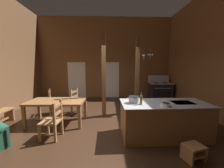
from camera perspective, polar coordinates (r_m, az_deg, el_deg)
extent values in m
cube|color=#382316|center=(4.04, -4.06, -19.29)|extent=(8.15, 8.41, 0.10)
cube|color=brown|center=(7.50, -2.99, 11.30)|extent=(8.15, 0.14, 4.54)
cube|color=white|center=(7.66, -15.40, 1.65)|extent=(1.00, 0.01, 2.05)
cube|color=white|center=(7.45, -0.11, 1.76)|extent=(0.84, 0.01, 2.05)
cube|color=olive|center=(3.65, 21.93, -14.58)|extent=(2.12, 0.94, 0.87)
cube|color=#A8AAB2|center=(3.51, 22.29, -7.84)|extent=(2.18, 1.01, 0.02)
cube|color=black|center=(3.73, 28.93, -7.18)|extent=(0.53, 0.41, 0.00)
cube|color=black|center=(4.16, 19.07, -17.38)|extent=(2.00, 0.08, 0.10)
cube|color=black|center=(7.41, 20.62, -3.25)|extent=(1.15, 0.84, 0.90)
cube|color=black|center=(7.06, 21.58, -4.06)|extent=(0.93, 0.07, 0.52)
cylinder|color=#A8AAB2|center=(6.99, 21.76, -1.85)|extent=(0.82, 0.08, 0.02)
cube|color=#A8AAB2|center=(7.34, 20.79, 0.32)|extent=(1.19, 0.88, 0.03)
cube|color=#A8AAB2|center=(7.66, 20.02, 2.18)|extent=(1.14, 0.12, 0.40)
cylinder|color=black|center=(7.28, 23.02, 0.31)|extent=(0.21, 0.21, 0.01)
cylinder|color=black|center=(7.12, 19.29, 0.34)|extent=(0.21, 0.21, 0.01)
cylinder|color=black|center=(7.56, 22.21, 0.60)|extent=(0.21, 0.21, 0.01)
cylinder|color=black|center=(7.41, 18.61, 0.63)|extent=(0.21, 0.21, 0.01)
cylinder|color=black|center=(7.09, 24.29, -0.87)|extent=(0.05, 0.03, 0.04)
cylinder|color=black|center=(7.02, 22.63, -0.87)|extent=(0.05, 0.03, 0.04)
cylinder|color=black|center=(6.94, 20.92, -0.87)|extent=(0.05, 0.03, 0.04)
cylinder|color=black|center=(6.88, 19.18, -0.87)|extent=(0.05, 0.03, 0.04)
cube|color=brown|center=(5.03, 11.13, 3.63)|extent=(0.14, 0.14, 2.89)
cube|color=brown|center=(5.14, 14.45, 14.80)|extent=(0.68, 0.09, 0.06)
cylinder|color=#A8AAB2|center=(5.11, 14.11, 13.65)|extent=(0.01, 0.01, 0.21)
cylinder|color=#A8AAB2|center=(5.10, 14.06, 12.25)|extent=(0.17, 0.17, 0.04)
cylinder|color=#A8AAB2|center=(5.10, 14.03, 11.36)|extent=(0.02, 0.02, 0.14)
cylinder|color=#A8AAB2|center=(5.19, 16.78, 13.60)|extent=(0.01, 0.01, 0.19)
cylinder|color=#A8AAB2|center=(5.18, 16.73, 12.36)|extent=(0.18, 0.18, 0.04)
cylinder|color=#A8AAB2|center=(5.17, 16.69, 11.48)|extent=(0.02, 0.02, 0.14)
cube|color=brown|center=(4.53, -3.69, 3.33)|extent=(0.14, 0.14, 2.89)
cube|color=#9E7044|center=(3.12, 32.72, -22.28)|extent=(0.42, 0.36, 0.04)
cube|color=#9E7044|center=(3.09, 30.35, -25.66)|extent=(0.11, 0.28, 0.26)
cube|color=#9E7044|center=(3.30, 34.49, -23.66)|extent=(0.11, 0.28, 0.26)
cube|color=#9E7044|center=(3.19, 32.51, -24.60)|extent=(0.38, 0.35, 0.03)
cube|color=olive|center=(4.39, -23.38, -7.12)|extent=(1.72, 0.93, 0.06)
cube|color=olive|center=(5.16, -29.69, -9.60)|extent=(0.08, 0.08, 0.68)
cube|color=olive|center=(4.62, -11.98, -10.71)|extent=(0.08, 0.08, 0.68)
cube|color=olive|center=(4.53, -34.55, -12.26)|extent=(0.08, 0.08, 0.68)
cube|color=olive|center=(3.90, -14.28, -14.24)|extent=(0.08, 0.08, 0.68)
cube|color=#9E7044|center=(5.10, -14.62, -8.00)|extent=(0.56, 0.56, 0.04)
cube|color=#9E7044|center=(5.22, -11.61, -10.12)|extent=(0.06, 0.06, 0.41)
cube|color=#9E7044|center=(4.91, -13.86, -11.32)|extent=(0.06, 0.06, 0.41)
cube|color=#9E7044|center=(5.34, -15.24, -6.81)|extent=(0.06, 0.06, 0.95)
cube|color=#9E7044|center=(5.04, -17.65, -7.76)|extent=(0.06, 0.06, 0.95)
cube|color=#9E7044|center=(5.11, -16.56, -3.31)|extent=(0.16, 0.37, 0.07)
cube|color=#9E7044|center=(5.15, -16.48, -5.39)|extent=(0.16, 0.37, 0.07)
cube|color=#9E7044|center=(5.37, -23.80, -7.60)|extent=(0.56, 0.56, 0.04)
cube|color=#9E7044|center=(5.61, -21.65, -9.24)|extent=(0.06, 0.06, 0.41)
cube|color=#9E7044|center=(5.25, -21.63, -10.40)|extent=(0.06, 0.06, 0.41)
cube|color=#9E7044|center=(5.56, -25.72, -6.74)|extent=(0.06, 0.06, 0.95)
cube|color=#9E7044|center=(5.19, -26.01, -7.73)|extent=(0.06, 0.06, 0.95)
cube|color=#9E7044|center=(5.30, -26.09, -3.39)|extent=(0.16, 0.37, 0.07)
cube|color=#9E7044|center=(5.34, -25.97, -5.40)|extent=(0.16, 0.37, 0.07)
cube|color=#9E7044|center=(3.65, -25.62, -14.85)|extent=(0.47, 0.47, 0.04)
cube|color=#9E7044|center=(3.68, -29.63, -18.74)|extent=(0.05, 0.05, 0.41)
cube|color=#9E7044|center=(3.97, -26.63, -16.55)|extent=(0.05, 0.05, 0.41)
cube|color=#9E7044|center=(3.39, -24.26, -15.66)|extent=(0.05, 0.05, 0.95)
cube|color=#9E7044|center=(3.71, -21.59, -13.50)|extent=(0.05, 0.05, 0.95)
cube|color=#9E7044|center=(3.43, -23.17, -8.86)|extent=(0.06, 0.38, 0.07)
cube|color=#9E7044|center=(3.49, -23.01, -11.86)|extent=(0.06, 0.38, 0.07)
cube|color=olive|center=(5.59, -38.80, -10.53)|extent=(0.31, 0.06, 0.40)
cylinder|color=black|center=(3.78, -39.51, -18.16)|extent=(0.06, 0.06, 0.38)
cylinder|color=#A8AAB2|center=(3.25, 9.70, -6.91)|extent=(0.25, 0.25, 0.16)
cylinder|color=black|center=(3.23, 9.73, -5.42)|extent=(0.26, 0.26, 0.01)
cylinder|color=#A8AAB2|center=(3.21, 7.28, -6.26)|extent=(0.05, 0.02, 0.02)
cylinder|color=#A8AAB2|center=(3.27, 12.11, -6.13)|extent=(0.05, 0.02, 0.02)
cylinder|color=silver|center=(3.20, 22.81, -8.43)|extent=(0.21, 0.21, 0.07)
cylinder|color=black|center=(3.19, 22.85, -7.77)|extent=(0.18, 0.18, 0.00)
cylinder|color=brown|center=(3.14, 12.82, -7.01)|extent=(0.06, 0.06, 0.21)
cylinder|color=brown|center=(3.11, 12.90, -4.43)|extent=(0.03, 0.03, 0.08)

